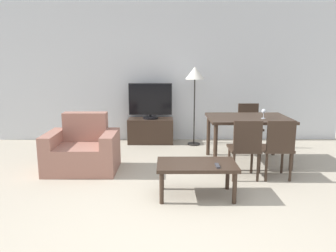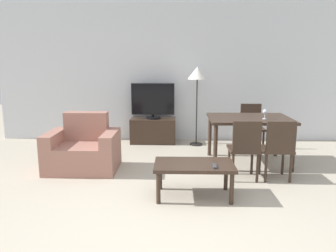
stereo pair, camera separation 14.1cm
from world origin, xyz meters
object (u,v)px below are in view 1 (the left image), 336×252
at_px(tv_stand, 151,131).
at_px(wine_glass_left, 264,112).
at_px(coffee_table, 197,167).
at_px(dining_chair_far, 249,124).
at_px(dining_chair_near, 245,146).
at_px(floor_lamp, 195,77).
at_px(dining_chair_near_right, 278,146).
at_px(dining_table, 248,122).
at_px(tv, 150,101).
at_px(armchair, 83,151).
at_px(remote_primary, 217,166).

relative_size(tv_stand, wine_glass_left, 5.98).
xyz_separation_m(coffee_table, dining_chair_far, (1.14, 2.10, 0.11)).
distance_m(coffee_table, dining_chair_near, 0.91).
relative_size(floor_lamp, wine_glass_left, 10.14).
distance_m(tv_stand, dining_chair_near_right, 2.73).
xyz_separation_m(tv_stand, coffee_table, (0.66, -2.61, 0.12)).
xyz_separation_m(dining_table, dining_chair_near_right, (0.22, -0.77, -0.18)).
bearing_deg(tv_stand, tv, -90.00).
distance_m(armchair, dining_chair_near_right, 2.76).
xyz_separation_m(armchair, dining_chair_near, (2.29, -0.41, 0.18)).
bearing_deg(dining_chair_far, coffee_table, -118.42).
xyz_separation_m(coffee_table, dining_chair_near, (0.70, 0.57, 0.11)).
xyz_separation_m(tv, remote_primary, (0.89, -2.74, -0.41)).
xyz_separation_m(coffee_table, dining_table, (0.92, 1.33, 0.29)).
xyz_separation_m(dining_chair_near, remote_primary, (-0.48, -0.69, -0.05)).
xyz_separation_m(dining_chair_far, remote_primary, (-0.91, -2.23, -0.05)).
bearing_deg(dining_chair_far, dining_chair_near, -105.82).
xyz_separation_m(armchair, wine_glass_left, (2.70, 0.21, 0.54)).
distance_m(dining_chair_near_right, floor_lamp, 2.27).
distance_m(floor_lamp, wine_glass_left, 1.63).
bearing_deg(dining_table, floor_lamp, 123.80).
height_order(dining_table, floor_lamp, floor_lamp).
height_order(dining_table, dining_chair_near, dining_chair_near).
relative_size(coffee_table, wine_glass_left, 6.37).
relative_size(tv, coffee_table, 0.89).
distance_m(coffee_table, dining_chair_near_right, 1.27).
bearing_deg(tv_stand, floor_lamp, -11.25).
distance_m(dining_chair_far, remote_primary, 2.41).
xyz_separation_m(floor_lamp, remote_primary, (0.05, -2.57, -0.87)).
xyz_separation_m(tv, wine_glass_left, (1.77, -1.42, 0.01)).
bearing_deg(floor_lamp, remote_primary, -88.92).
bearing_deg(tv, dining_chair_far, -15.81).
distance_m(tv_stand, wine_glass_left, 2.35).
distance_m(dining_table, remote_primary, 1.63).
xyz_separation_m(tv_stand, floor_lamp, (0.84, -0.17, 1.05)).
xyz_separation_m(dining_chair_near, floor_lamp, (-0.53, 1.88, 0.82)).
relative_size(coffee_table, dining_chair_far, 1.12).
bearing_deg(tv_stand, armchair, -119.36).
bearing_deg(remote_primary, floor_lamp, 91.08).
distance_m(armchair, dining_chair_near, 2.33).
bearing_deg(wine_glass_left, dining_table, 143.08).
xyz_separation_m(tv, coffee_table, (0.66, -2.61, -0.47)).
bearing_deg(dining_table, tv_stand, 141.05).
xyz_separation_m(tv_stand, wine_glass_left, (1.77, -1.42, 0.59)).
height_order(floor_lamp, wine_glass_left, floor_lamp).
height_order(dining_chair_near_right, remote_primary, dining_chair_near_right).
height_order(armchair, tv_stand, armchair).
bearing_deg(dining_chair_near, armchair, 169.91).
bearing_deg(wine_glass_left, armchair, -175.44).
relative_size(armchair, floor_lamp, 0.68).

